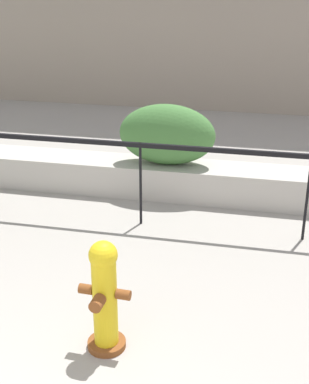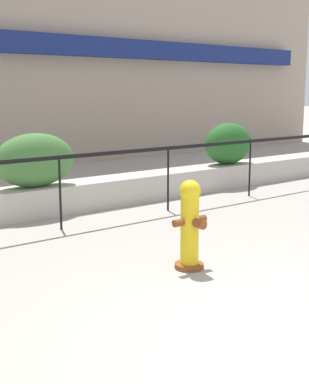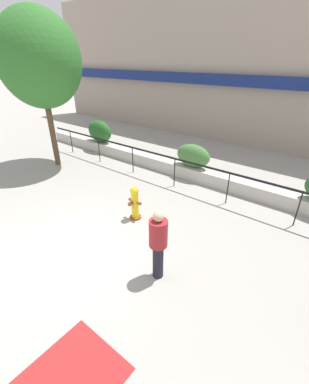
{
  "view_description": "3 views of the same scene",
  "coord_description": "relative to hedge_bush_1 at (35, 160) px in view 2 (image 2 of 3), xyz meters",
  "views": [
    {
      "loc": [
        1.62,
        -1.5,
        3.19
      ],
      "look_at": [
        0.39,
        4.02,
        0.85
      ],
      "focal_mm": 50.0,
      "sensor_mm": 36.0,
      "label": 1
    },
    {
      "loc": [
        -3.83,
        -2.27,
        2.1
      ],
      "look_at": [
        0.84,
        3.64,
        0.68
      ],
      "focal_mm": 50.0,
      "sensor_mm": 36.0,
      "label": 2
    },
    {
      "loc": [
        4.93,
        -2.59,
        4.45
      ],
      "look_at": [
        0.3,
        3.3,
        0.49
      ],
      "focal_mm": 24.0,
      "sensor_mm": 36.0,
      "label": 3
    }
  ],
  "objects": [
    {
      "name": "fence_railing_segment",
      "position": [
        -0.13,
        -1.1,
        0.06
      ],
      "size": [
        15.0,
        0.05,
        1.15
      ],
      "color": "black",
      "rests_on": "ground"
    },
    {
      "name": "hedge_bush_2",
      "position": [
        4.67,
        0.0,
        0.0
      ],
      "size": [
        1.27,
        0.7,
        0.91
      ],
      "primitive_type": "ellipsoid",
      "color": "#235B23",
      "rests_on": "planter_wall_low"
    },
    {
      "name": "planter_wall_low",
      "position": [
        -0.13,
        0.0,
        -0.71
      ],
      "size": [
        18.0,
        0.7,
        0.5
      ],
      "primitive_type": "cube",
      "color": "#B7B2A8",
      "rests_on": "ground"
    },
    {
      "name": "fire_hydrant",
      "position": [
        0.19,
        -3.7,
        -0.4
      ],
      "size": [
        0.48,
        0.43,
        1.08
      ],
      "color": "brown",
      "rests_on": "ground"
    },
    {
      "name": "hedge_bush_1",
      "position": [
        0.0,
        0.0,
        0.0
      ],
      "size": [
        1.45,
        0.65,
        0.91
      ],
      "primitive_type": "ellipsoid",
      "color": "#427538",
      "rests_on": "planter_wall_low"
    }
  ]
}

